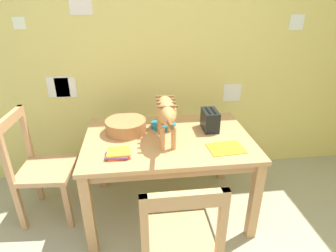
% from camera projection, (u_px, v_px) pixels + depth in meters
% --- Properties ---
extents(wall_rear, '(5.34, 0.11, 2.50)m').
position_uv_depth(wall_rear, '(158.00, 54.00, 2.64)').
color(wall_rear, '#E3D16F').
rests_on(wall_rear, ground_plane).
extents(dining_table, '(1.33, 0.89, 0.72)m').
position_uv_depth(dining_table, '(168.00, 147.00, 2.26)').
color(dining_table, tan).
rests_on(dining_table, ground_plane).
extents(cat, '(0.16, 0.69, 0.34)m').
position_uv_depth(cat, '(166.00, 111.00, 2.10)').
color(cat, tan).
rests_on(cat, dining_table).
extents(saucer_bowl, '(0.22, 0.22, 0.04)m').
position_uv_depth(saucer_bowl, '(163.00, 125.00, 2.40)').
color(saucer_bowl, teal).
rests_on(saucer_bowl, dining_table).
extents(coffee_mug, '(0.12, 0.08, 0.09)m').
position_uv_depth(coffee_mug, '(164.00, 118.00, 2.37)').
color(coffee_mug, '#CB3E34').
rests_on(coffee_mug, saucer_bowl).
extents(magazine, '(0.28, 0.22, 0.01)m').
position_uv_depth(magazine, '(226.00, 148.00, 2.06)').
color(magazine, gold).
rests_on(magazine, dining_table).
extents(book_stack, '(0.18, 0.15, 0.04)m').
position_uv_depth(book_stack, '(118.00, 153.00, 1.96)').
color(book_stack, '#D94433').
rests_on(book_stack, dining_table).
extents(wicker_basket, '(0.33, 0.33, 0.11)m').
position_uv_depth(wicker_basket, '(126.00, 126.00, 2.29)').
color(wicker_basket, '#AE7544').
rests_on(wicker_basket, dining_table).
extents(toaster, '(0.12, 0.20, 0.18)m').
position_uv_depth(toaster, '(210.00, 120.00, 2.33)').
color(toaster, black).
rests_on(toaster, dining_table).
extents(wooden_chair_near, '(0.42, 0.42, 0.94)m').
position_uv_depth(wooden_chair_near, '(178.00, 244.00, 1.59)').
color(wooden_chair_near, tan).
rests_on(wooden_chair_near, ground_plane).
extents(wooden_chair_far, '(0.45, 0.45, 0.94)m').
position_uv_depth(wooden_chair_far, '(41.00, 168.00, 2.28)').
color(wooden_chair_far, tan).
rests_on(wooden_chair_far, ground_plane).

